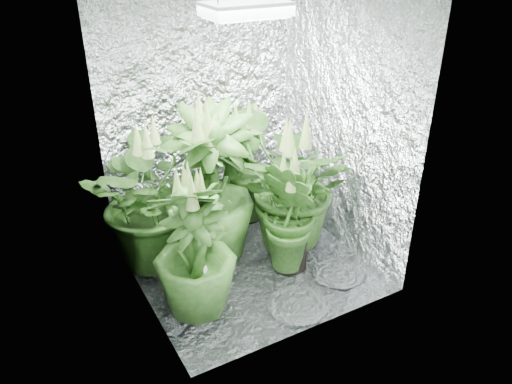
{
  "coord_description": "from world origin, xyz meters",
  "views": [
    {
      "loc": [
        -1.46,
        -2.73,
        2.24
      ],
      "look_at": [
        0.07,
        0.0,
        0.6
      ],
      "focal_mm": 35.0,
      "sensor_mm": 36.0,
      "label": 1
    }
  ],
  "objects": [
    {
      "name": "plant_c",
      "position": [
        0.31,
        0.64,
        0.47
      ],
      "size": [
        0.64,
        0.64,
        1.05
      ],
      "rotation": [
        0.0,
        0.0,
        1.85
      ],
      "color": "black",
      "rests_on": "ground"
    },
    {
      "name": "circulation_fan",
      "position": [
        0.61,
        0.18,
        0.14
      ],
      "size": [
        0.16,
        0.28,
        0.33
      ],
      "rotation": [
        0.0,
        0.0,
        0.26
      ],
      "color": "black",
      "rests_on": "ground"
    },
    {
      "name": "plant_f",
      "position": [
        -0.42,
        -0.09,
        0.42
      ],
      "size": [
        0.62,
        0.62,
        0.92
      ],
      "rotation": [
        0.0,
        0.0,
        3.78
      ],
      "color": "black",
      "rests_on": "ground"
    },
    {
      "name": "walls",
      "position": [
        0.0,
        0.0,
        1.0
      ],
      "size": [
        1.62,
        1.62,
        2.0
      ],
      "color": "white",
      "rests_on": "ground"
    },
    {
      "name": "plant_d",
      "position": [
        -0.54,
        -0.29,
        0.48
      ],
      "size": [
        0.66,
        0.66,
        1.03
      ],
      "rotation": [
        0.0,
        0.0,
        2.85
      ],
      "color": "black",
      "rests_on": "ground"
    },
    {
      "name": "grow_lamp",
      "position": [
        0.0,
        0.0,
        1.83
      ],
      "size": [
        0.5,
        0.3,
        0.22
      ],
      "color": "gray",
      "rests_on": "ceiling"
    },
    {
      "name": "plant_g",
      "position": [
        0.26,
        -0.17,
        0.44
      ],
      "size": [
        0.56,
        0.56,
        0.95
      ],
      "rotation": [
        0.0,
        0.0,
        4.51
      ],
      "color": "black",
      "rests_on": "ground"
    },
    {
      "name": "plant_a",
      "position": [
        -0.57,
        0.37,
        0.55
      ],
      "size": [
        1.07,
        1.07,
        1.15
      ],
      "rotation": [
        0.0,
        0.0,
        6.15
      ],
      "color": "black",
      "rests_on": "ground"
    },
    {
      "name": "plant_e",
      "position": [
        0.4,
        0.03,
        0.53
      ],
      "size": [
        1.24,
        1.24,
        1.12
      ],
      "rotation": [
        0.0,
        0.0,
        3.65
      ],
      "color": "black",
      "rests_on": "ground"
    },
    {
      "name": "ground",
      "position": [
        0.0,
        0.0,
        0.0
      ],
      "size": [
        1.6,
        1.6,
        0.0
      ],
      "primitive_type": "plane",
      "color": "white",
      "rests_on": "ground"
    },
    {
      "name": "plant_b",
      "position": [
        0.08,
        0.5,
        0.46
      ],
      "size": [
        0.66,
        0.66,
        0.99
      ],
      "rotation": [
        0.0,
        0.0,
        1.0
      ],
      "color": "black",
      "rests_on": "ground"
    },
    {
      "name": "plant_label",
      "position": [
        -0.48,
        -0.32,
        0.3
      ],
      "size": [
        0.05,
        0.05,
        0.08
      ],
      "primitive_type": "cube",
      "rotation": [
        -0.21,
        0.0,
        0.72
      ],
      "color": "white",
      "rests_on": "plant_d"
    },
    {
      "name": "plant_h",
      "position": [
        -0.2,
        0.21,
        0.6
      ],
      "size": [
        0.91,
        0.91,
        1.28
      ],
      "rotation": [
        0.0,
        0.0,
        5.71
      ],
      "color": "black",
      "rests_on": "ground"
    }
  ]
}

